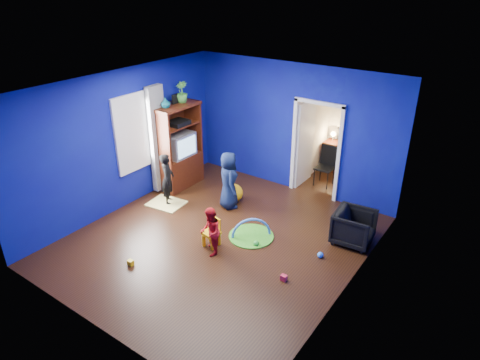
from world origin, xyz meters
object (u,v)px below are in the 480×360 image
Objects in this scene: study_desk at (341,158)px; hopper_ball at (234,193)px; child_black at (168,179)px; toddler_red at (210,232)px; tv_armoire at (178,146)px; crt_tv at (179,145)px; vase at (165,103)px; play_mat at (251,236)px; armchair at (354,227)px; kid_chair at (211,234)px; folding_chair at (325,167)px; child_navy at (229,180)px.

hopper_ball is at bearing -114.02° from study_desk.
toddler_red is at bearing -154.02° from child_black.
tv_armoire is at bearing -134.03° from study_desk.
crt_tv is at bearing -178.02° from hopper_ball.
vase is at bearing -167.10° from hopper_ball.
crt_tv reaches higher than child_black.
play_mat is at bearing -92.49° from study_desk.
tv_armoire is at bearing 180.00° from crt_tv.
kid_chair is (-2.10, -1.61, -0.08)m from armchair.
play_mat is (2.64, -0.90, -0.97)m from tv_armoire.
tv_armoire is at bearing -167.02° from toddler_red.
tv_armoire is 1.72m from hopper_ball.
kid_chair is (2.20, -1.27, -1.82)m from vase.
crt_tv is 0.80× the size of study_desk.
folding_chair reaches higher than study_desk.
folding_chair is (1.22, 2.14, -0.17)m from child_navy.
tv_armoire is at bearing 85.59° from armchair.
armchair is 0.83× the size of play_mat.
hopper_ball is (-0.05, 0.25, -0.42)m from child_navy.
vase is at bearing 46.00° from child_navy.
kid_chair is at bearing -67.83° from hopper_ball.
folding_chair is (0.17, 2.85, 0.45)m from play_mat.
toddler_red is 4.23× the size of vase.
child_navy is at bearing 146.22° from play_mat.
folding_chair is at bearing 34.69° from tv_armoire.
crt_tv is (-2.31, 1.77, 0.56)m from toddler_red.
child_black is at bearing 167.98° from kid_chair.
tv_armoire reaches higher than folding_chair.
child_navy is 3.34m from study_desk.
toddler_red is 1.04× the size of study_desk.
vase is at bearing -90.00° from tv_armoire.
folding_chair is (1.27, 1.89, 0.26)m from hopper_ball.
vase is 0.25× the size of study_desk.
armchair is at bearing -0.25° from hopper_ball.
armchair is 3.31× the size of vase.
armchair is 0.78× the size of folding_chair.
toddler_red is 2.96m from crt_tv.
armchair is 0.81× the size of study_desk.
vase reaches higher than toddler_red.
tv_armoire is (0.00, 0.30, -1.09)m from vase.
crt_tv is at bearing -133.62° from study_desk.
vase is at bearing -97.59° from crt_tv.
crt_tv reaches higher than kid_chair.
child_black is at bearing -142.53° from hopper_ball.
child_navy is 2.47m from folding_chair.
toddler_red reaches higher than hopper_ball.
toddler_red is 4.69m from study_desk.
kid_chair is at bearing -97.76° from study_desk.
tv_armoire is 3.45m from folding_chair.
vase is at bearing -131.23° from study_desk.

